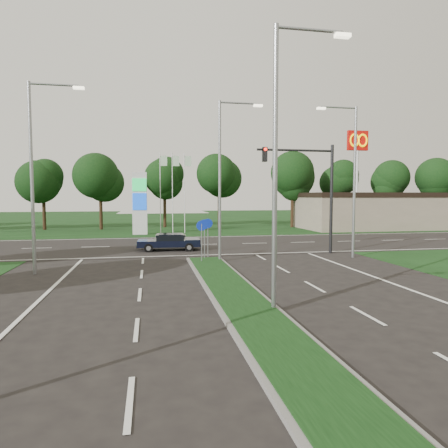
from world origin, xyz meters
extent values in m
plane|color=black|center=(0.00, 0.00, 0.00)|extent=(160.00, 160.00, 0.00)
cube|color=black|center=(0.00, 55.00, 0.00)|extent=(160.00, 50.00, 0.02)
cube|color=black|center=(0.00, 24.00, 0.00)|extent=(160.00, 12.00, 0.02)
cube|color=slate|center=(0.00, 4.00, 0.06)|extent=(2.00, 26.00, 0.12)
cube|color=gray|center=(22.00, 36.00, 2.00)|extent=(16.00, 9.00, 4.00)
cylinder|color=gray|center=(0.80, 6.00, 4.50)|extent=(0.16, 0.16, 9.00)
cylinder|color=gray|center=(1.90, 6.00, 8.90)|extent=(2.20, 0.10, 0.10)
cube|color=#FFF2CC|center=(3.00, 6.00, 8.80)|extent=(0.50, 0.22, 0.12)
cylinder|color=gray|center=(0.80, 16.00, 4.50)|extent=(0.16, 0.16, 9.00)
cylinder|color=gray|center=(1.90, 16.00, 8.90)|extent=(2.20, 0.10, 0.10)
cube|color=#FFF2CC|center=(3.00, 16.00, 8.80)|extent=(0.50, 0.22, 0.12)
cylinder|color=gray|center=(-8.50, 14.00, 4.50)|extent=(0.16, 0.16, 9.00)
cylinder|color=gray|center=(-7.40, 14.00, 8.90)|extent=(2.20, 0.10, 0.10)
cube|color=#FFF2CC|center=(-6.30, 14.00, 8.80)|extent=(0.50, 0.22, 0.12)
cylinder|color=gray|center=(9.00, 16.00, 4.50)|extent=(0.16, 0.16, 9.00)
cylinder|color=gray|center=(7.90, 16.00, 8.90)|extent=(2.20, 0.10, 0.10)
cube|color=#FFF2CC|center=(6.80, 16.00, 8.80)|extent=(0.50, 0.22, 0.12)
cylinder|color=black|center=(8.50, 18.00, 3.50)|extent=(0.20, 0.20, 7.00)
cylinder|color=black|center=(6.00, 18.00, 6.60)|extent=(5.00, 0.14, 0.14)
cube|color=black|center=(4.00, 18.00, 6.30)|extent=(0.28, 0.28, 0.90)
sphere|color=#FF190C|center=(4.00, 17.82, 6.60)|extent=(0.20, 0.20, 0.20)
cylinder|color=gray|center=(-0.30, 15.50, 1.10)|extent=(0.06, 0.06, 2.20)
cylinder|color=#0C26A5|center=(-0.30, 15.50, 2.10)|extent=(0.56, 0.04, 0.56)
cylinder|color=gray|center=(0.00, 16.50, 1.10)|extent=(0.06, 0.06, 2.20)
cylinder|color=#0C26A5|center=(0.00, 16.50, 2.10)|extent=(0.56, 0.04, 0.56)
cylinder|color=gray|center=(0.30, 17.20, 1.10)|extent=(0.06, 0.06, 2.20)
cylinder|color=#0C26A5|center=(0.30, 17.20, 2.10)|extent=(0.56, 0.04, 0.56)
cube|color=silver|center=(-4.00, 33.00, 3.00)|extent=(1.40, 0.30, 6.00)
cube|color=#0CA53F|center=(-4.00, 32.82, 4.80)|extent=(1.30, 0.08, 1.20)
cube|color=#0C3FBF|center=(-4.00, 32.82, 3.20)|extent=(1.30, 0.08, 1.60)
cylinder|color=silver|center=(-2.00, 34.00, 4.00)|extent=(0.08, 0.08, 8.00)
cube|color=#B2D8B2|center=(-1.65, 34.00, 7.20)|extent=(0.70, 0.02, 1.00)
cylinder|color=silver|center=(-0.80, 34.00, 4.00)|extent=(0.08, 0.08, 8.00)
cube|color=#B2D8B2|center=(-0.45, 34.00, 7.20)|extent=(0.70, 0.02, 1.00)
cylinder|color=silver|center=(0.40, 34.00, 4.00)|extent=(0.08, 0.08, 8.00)
cube|color=#B2D8B2|center=(0.75, 34.00, 7.20)|extent=(0.70, 0.02, 1.00)
cylinder|color=silver|center=(18.00, 32.00, 5.00)|extent=(0.30, 0.30, 10.00)
cube|color=#BF0C07|center=(18.00, 32.00, 9.40)|extent=(2.20, 0.35, 2.00)
torus|color=#FFC600|center=(17.55, 31.78, 9.40)|extent=(1.06, 0.16, 1.06)
torus|color=#FFC600|center=(18.45, 31.78, 9.40)|extent=(1.06, 0.16, 1.06)
cylinder|color=black|center=(0.00, 40.00, 2.20)|extent=(0.36, 0.36, 4.40)
sphere|color=black|center=(0.00, 40.00, 6.50)|extent=(6.00, 6.00, 6.00)
sphere|color=black|center=(0.30, 39.80, 7.50)|extent=(4.80, 4.80, 4.80)
cube|color=black|center=(-1.81, 21.16, 0.52)|extent=(4.25, 1.90, 0.43)
cube|color=black|center=(-1.73, 21.16, 0.93)|extent=(1.90, 1.54, 0.40)
cube|color=black|center=(-1.73, 21.16, 1.13)|extent=(1.57, 1.44, 0.04)
cylinder|color=black|center=(-3.18, 20.45, 0.29)|extent=(0.60, 0.22, 0.59)
cylinder|color=black|center=(-3.11, 22.00, 0.29)|extent=(0.60, 0.22, 0.59)
cylinder|color=black|center=(-0.51, 20.32, 0.29)|extent=(0.60, 0.22, 0.59)
cylinder|color=black|center=(-0.44, 21.87, 0.29)|extent=(0.60, 0.22, 0.59)
camera|label=1|loc=(-3.11, -6.12, 3.71)|focal=32.00mm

